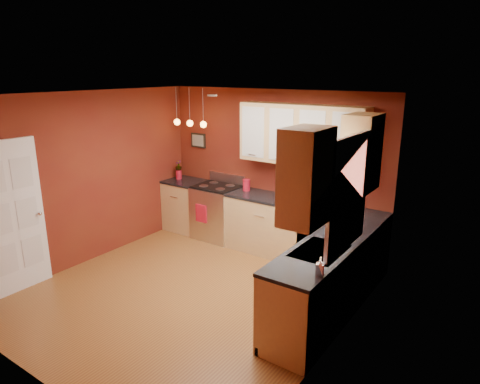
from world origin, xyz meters
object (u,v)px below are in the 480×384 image
Objects in this scene: red_canister at (246,185)px; soap_pump at (320,266)px; coffee_maker at (341,199)px; gas_range at (217,212)px; sink at (320,253)px.

red_canister is 3.14m from soap_pump.
coffee_maker is at bearing 1.36° from red_canister.
sink reaches higher than gas_range.
sink reaches higher than soap_pump.
sink is 3.79× the size of soap_pump.
red_canister reaches higher than gas_range.
sink reaches higher than coffee_maker.
coffee_maker reaches higher than soap_pump.
sink is 2.59m from red_canister.
sink is at bearing -37.46° from red_canister.
coffee_maker reaches higher than red_canister.
sink reaches higher than red_canister.
gas_range is 0.80m from red_canister.
sink is 1.67m from coffee_maker.
gas_range is 3.57m from soap_pump.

